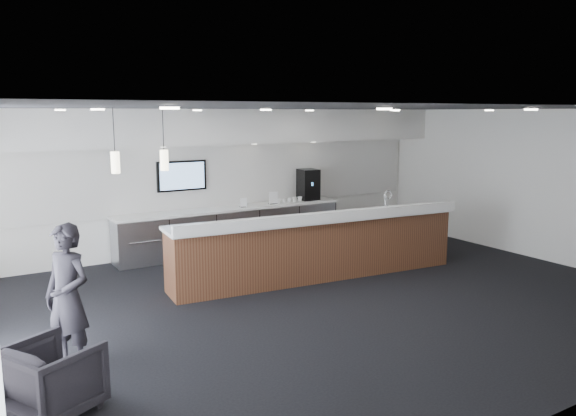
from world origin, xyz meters
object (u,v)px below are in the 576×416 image
armchair (52,378)px  lounge_guest (68,298)px  coffee_machine (308,185)px  service_counter (318,246)px

armchair → lounge_guest: 1.11m
lounge_guest → coffee_machine: bearing=92.6°
coffee_machine → lounge_guest: lounge_guest is taller
lounge_guest → armchair: bearing=-52.1°
service_counter → armchair: size_ratio=6.86×
service_counter → lounge_guest: 4.75m
coffee_machine → armchair: (-6.35, -5.06, -0.93)m
service_counter → armchair: 5.44m
armchair → service_counter: bearing=-90.2°
coffee_machine → lounge_guest: 7.29m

